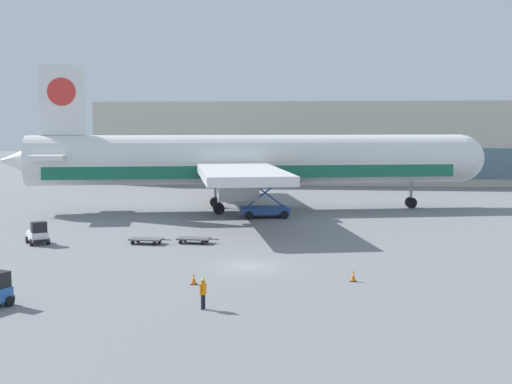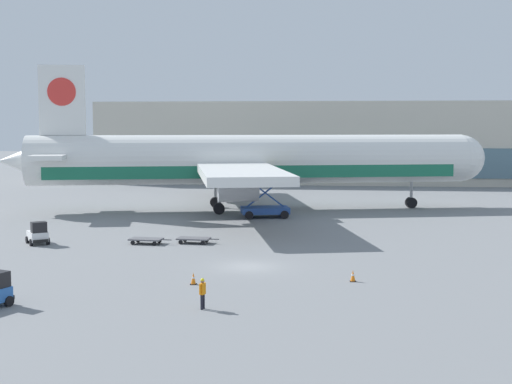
# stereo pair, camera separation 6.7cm
# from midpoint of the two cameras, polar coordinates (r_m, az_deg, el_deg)

# --- Properties ---
(ground_plane) EXTENTS (400.00, 400.00, 0.00)m
(ground_plane) POSITION_cam_midpoint_polar(r_m,az_deg,el_deg) (52.16, -0.56, -5.99)
(ground_plane) COLOR slate
(terminal_building) EXTENTS (90.00, 18.20, 14.00)m
(terminal_building) POSITION_cam_midpoint_polar(r_m,az_deg,el_deg) (127.59, 8.06, 3.96)
(terminal_building) COLOR #BCB7A8
(terminal_building) RESTS_ON ground_plane
(airplane_main) EXTENTS (57.23, 48.57, 17.00)m
(airplane_main) POSITION_cam_midpoint_polar(r_m,az_deg,el_deg) (84.71, -0.86, 2.45)
(airplane_main) COLOR white
(airplane_main) RESTS_ON ground_plane
(scissor_lift_loader) EXTENTS (5.74, 4.36, 4.92)m
(scissor_lift_loader) POSITION_cam_midpoint_polar(r_m,az_deg,el_deg) (78.74, 0.76, -0.66)
(scissor_lift_loader) COLOR #284C99
(scissor_lift_loader) RESTS_ON ground_plane
(baggage_tug_mid) EXTENTS (2.61, 2.81, 2.00)m
(baggage_tug_mid) POSITION_cam_midpoint_polar(r_m,az_deg,el_deg) (64.27, -17.03, -3.24)
(baggage_tug_mid) COLOR silver
(baggage_tug_mid) RESTS_ON ground_plane
(baggage_dolly_lead) EXTENTS (3.76, 1.75, 0.48)m
(baggage_dolly_lead) POSITION_cam_midpoint_polar(r_m,az_deg,el_deg) (62.40, -8.74, -3.77)
(baggage_dolly_lead) COLOR #56565B
(baggage_dolly_lead) RESTS_ON ground_plane
(baggage_dolly_second) EXTENTS (3.76, 1.75, 0.48)m
(baggage_dolly_second) POSITION_cam_midpoint_polar(r_m,az_deg,el_deg) (62.22, -4.97, -3.76)
(baggage_dolly_second) COLOR #56565B
(baggage_dolly_second) RESTS_ON ground_plane
(ground_crew_near) EXTENTS (0.34, 0.53, 1.78)m
(ground_crew_near) POSITION_cam_midpoint_polar(r_m,az_deg,el_deg) (40.42, -4.25, -7.90)
(ground_crew_near) COLOR black
(ground_crew_near) RESTS_ON ground_plane
(traffic_cone_near) EXTENTS (0.40, 0.40, 0.78)m
(traffic_cone_near) POSITION_cam_midpoint_polar(r_m,az_deg,el_deg) (47.74, 7.80, -6.66)
(traffic_cone_near) COLOR black
(traffic_cone_near) RESTS_ON ground_plane
(traffic_cone_far) EXTENTS (0.40, 0.40, 0.79)m
(traffic_cone_far) POSITION_cam_midpoint_polar(r_m,az_deg,el_deg) (46.65, -4.99, -6.91)
(traffic_cone_far) COLOR black
(traffic_cone_far) RESTS_ON ground_plane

